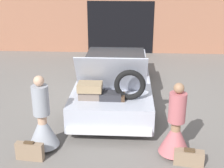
{
  "coord_description": "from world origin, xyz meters",
  "views": [
    {
      "loc": [
        0.4,
        -8.38,
        3.54
      ],
      "look_at": [
        0.0,
        -1.42,
        0.9
      ],
      "focal_mm": 50.0,
      "sensor_mm": 36.0,
      "label": 1
    }
  ],
  "objects_px": {
    "car": "(115,78)",
    "person_right": "(175,131)",
    "person_left": "(43,124)",
    "suitcase_beside_right_person": "(189,157)",
    "suitcase_beside_left_person": "(30,151)"
  },
  "relations": [
    {
      "from": "car",
      "to": "person_right",
      "type": "height_order",
      "value": "car"
    },
    {
      "from": "car",
      "to": "person_left",
      "type": "xyz_separation_m",
      "value": [
        -1.33,
        -2.84,
        0.01
      ]
    },
    {
      "from": "car",
      "to": "suitcase_beside_left_person",
      "type": "relative_size",
      "value": 9.42
    },
    {
      "from": "suitcase_beside_right_person",
      "to": "person_left",
      "type": "bearing_deg",
      "value": 171.62
    },
    {
      "from": "person_right",
      "to": "suitcase_beside_right_person",
      "type": "height_order",
      "value": "person_right"
    },
    {
      "from": "car",
      "to": "suitcase_beside_left_person",
      "type": "height_order",
      "value": "car"
    },
    {
      "from": "car",
      "to": "suitcase_beside_right_person",
      "type": "height_order",
      "value": "car"
    },
    {
      "from": "person_left",
      "to": "suitcase_beside_left_person",
      "type": "distance_m",
      "value": 0.6
    },
    {
      "from": "car",
      "to": "person_right",
      "type": "xyz_separation_m",
      "value": [
        1.33,
        -2.95,
        -0.01
      ]
    },
    {
      "from": "car",
      "to": "person_left",
      "type": "relative_size",
      "value": 3.32
    },
    {
      "from": "person_right",
      "to": "suitcase_beside_left_person",
      "type": "height_order",
      "value": "person_right"
    },
    {
      "from": "car",
      "to": "suitcase_beside_right_person",
      "type": "xyz_separation_m",
      "value": [
        1.56,
        -3.26,
        -0.4
      ]
    },
    {
      "from": "suitcase_beside_left_person",
      "to": "suitcase_beside_right_person",
      "type": "xyz_separation_m",
      "value": [
        3.05,
        0.01,
        -0.03
      ]
    },
    {
      "from": "car",
      "to": "person_right",
      "type": "distance_m",
      "value": 3.24
    },
    {
      "from": "suitcase_beside_left_person",
      "to": "suitcase_beside_right_person",
      "type": "bearing_deg",
      "value": 0.19
    }
  ]
}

